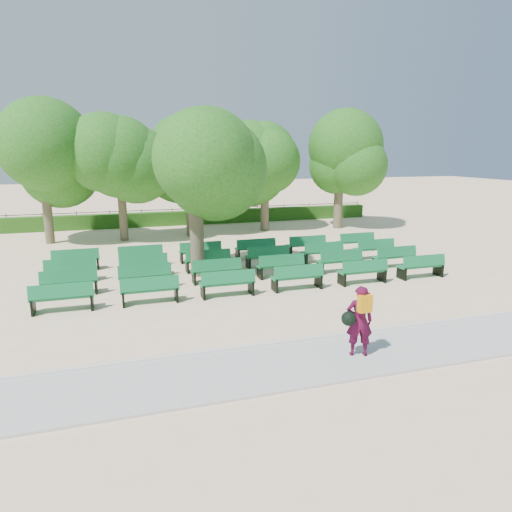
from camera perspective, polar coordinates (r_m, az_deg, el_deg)
The scene contains 9 objects.
ground at distance 17.66m, azimuth -1.20°, elevation -2.80°, with size 120.00×120.00×0.00m, color beige.
paving at distance 11.16m, azimuth 9.70°, elevation -12.50°, with size 30.00×2.20×0.06m, color #B8B7B3.
curb at distance 12.09m, azimuth 7.21°, elevation -10.24°, with size 30.00×0.12×0.10m, color silver.
hedge at distance 31.00m, azimuth -8.46°, elevation 4.75°, with size 26.00×0.70×0.90m, color #255516.
fence at distance 31.45m, azimuth -8.55°, elevation 4.03°, with size 26.00×0.10×1.02m, color black, non-canonical shape.
tree_line at distance 27.17m, azimuth -7.09°, elevation 2.68°, with size 21.80×6.80×7.04m, color #27671B, non-canonical shape.
bench_array at distance 18.28m, azimuth -1.65°, elevation -1.95°, with size 1.85×0.62×1.16m.
tree_among at distance 17.61m, azimuth -7.67°, elevation 11.28°, with size 4.46×4.46×6.35m.
person at distance 11.02m, azimuth 12.73°, elevation -7.82°, with size 0.85×0.59×1.71m.
Camera 1 is at (-4.71, -16.33, 4.79)m, focal length 32.00 mm.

